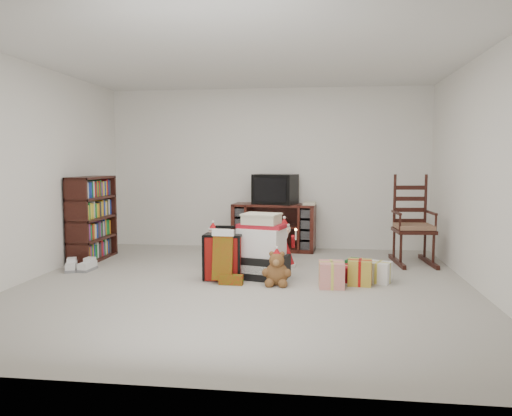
{
  "coord_description": "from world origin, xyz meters",
  "views": [
    {
      "loc": [
        0.82,
        -5.33,
        1.38
      ],
      "look_at": [
        0.06,
        0.6,
        0.81
      ],
      "focal_mm": 35.0,
      "sensor_mm": 36.0,
      "label": 1
    }
  ],
  "objects_px": {
    "gift_pile": "(261,250)",
    "red_suitcase": "(223,257)",
    "rocking_chair": "(413,232)",
    "sneaker_pair": "(79,266)",
    "crt_television": "(275,189)",
    "bookshelf": "(92,220)",
    "mrs_claus_figurine": "(213,250)",
    "gift_cluster": "(355,272)",
    "santa_figurine": "(284,248)",
    "teddy_bear": "(277,270)",
    "tv_stand": "(274,227)"
  },
  "relations": [
    {
      "from": "rocking_chair",
      "to": "sneaker_pair",
      "type": "height_order",
      "value": "rocking_chair"
    },
    {
      "from": "bookshelf",
      "to": "mrs_claus_figurine",
      "type": "height_order",
      "value": "bookshelf"
    },
    {
      "from": "gift_cluster",
      "to": "teddy_bear",
      "type": "bearing_deg",
      "value": -164.81
    },
    {
      "from": "teddy_bear",
      "to": "mrs_claus_figurine",
      "type": "xyz_separation_m",
      "value": [
        -0.89,
        0.79,
        0.06
      ]
    },
    {
      "from": "rocking_chair",
      "to": "gift_pile",
      "type": "bearing_deg",
      "value": -154.69
    },
    {
      "from": "rocking_chair",
      "to": "gift_cluster",
      "type": "relative_size",
      "value": 1.5
    },
    {
      "from": "rocking_chair",
      "to": "sneaker_pair",
      "type": "relative_size",
      "value": 3.2
    },
    {
      "from": "tv_stand",
      "to": "red_suitcase",
      "type": "xyz_separation_m",
      "value": [
        -0.4,
        -2.01,
        -0.09
      ]
    },
    {
      "from": "red_suitcase",
      "to": "rocking_chair",
      "type": "bearing_deg",
      "value": 30.3
    },
    {
      "from": "teddy_bear",
      "to": "mrs_claus_figurine",
      "type": "height_order",
      "value": "mrs_claus_figurine"
    },
    {
      "from": "tv_stand",
      "to": "rocking_chair",
      "type": "distance_m",
      "value": 2.07
    },
    {
      "from": "gift_pile",
      "to": "red_suitcase",
      "type": "bearing_deg",
      "value": -143.9
    },
    {
      "from": "teddy_bear",
      "to": "mrs_claus_figurine",
      "type": "distance_m",
      "value": 1.19
    },
    {
      "from": "bookshelf",
      "to": "red_suitcase",
      "type": "relative_size",
      "value": 1.84
    },
    {
      "from": "bookshelf",
      "to": "santa_figurine",
      "type": "distance_m",
      "value": 2.7
    },
    {
      "from": "bookshelf",
      "to": "crt_television",
      "type": "height_order",
      "value": "crt_television"
    },
    {
      "from": "mrs_claus_figurine",
      "to": "sneaker_pair",
      "type": "distance_m",
      "value": 1.69
    },
    {
      "from": "teddy_bear",
      "to": "santa_figurine",
      "type": "xyz_separation_m",
      "value": [
        0.01,
        0.99,
        0.08
      ]
    },
    {
      "from": "mrs_claus_figurine",
      "to": "bookshelf",
      "type": "bearing_deg",
      "value": 169.67
    },
    {
      "from": "tv_stand",
      "to": "mrs_claus_figurine",
      "type": "distance_m",
      "value": 1.53
    },
    {
      "from": "tv_stand",
      "to": "teddy_bear",
      "type": "distance_m",
      "value": 2.18
    },
    {
      "from": "bookshelf",
      "to": "mrs_claus_figurine",
      "type": "distance_m",
      "value": 1.84
    },
    {
      "from": "rocking_chair",
      "to": "red_suitcase",
      "type": "bearing_deg",
      "value": -156.13
    },
    {
      "from": "red_suitcase",
      "to": "crt_television",
      "type": "distance_m",
      "value": 2.17
    },
    {
      "from": "bookshelf",
      "to": "gift_cluster",
      "type": "bearing_deg",
      "value": -13.94
    },
    {
      "from": "sneaker_pair",
      "to": "gift_cluster",
      "type": "relative_size",
      "value": 0.47
    },
    {
      "from": "santa_figurine",
      "to": "crt_television",
      "type": "xyz_separation_m",
      "value": [
        -0.23,
        1.19,
        0.7
      ]
    },
    {
      "from": "tv_stand",
      "to": "santa_figurine",
      "type": "xyz_separation_m",
      "value": [
        0.24,
        -1.18,
        -0.11
      ]
    },
    {
      "from": "rocking_chair",
      "to": "teddy_bear",
      "type": "height_order",
      "value": "rocking_chair"
    },
    {
      "from": "gift_pile",
      "to": "gift_cluster",
      "type": "distance_m",
      "value": 1.1
    },
    {
      "from": "bookshelf",
      "to": "crt_television",
      "type": "distance_m",
      "value": 2.7
    },
    {
      "from": "rocking_chair",
      "to": "santa_figurine",
      "type": "xyz_separation_m",
      "value": [
        -1.7,
        -0.46,
        -0.18
      ]
    },
    {
      "from": "red_suitcase",
      "to": "teddy_bear",
      "type": "height_order",
      "value": "red_suitcase"
    },
    {
      "from": "rocking_chair",
      "to": "mrs_claus_figurine",
      "type": "bearing_deg",
      "value": -170.83
    },
    {
      "from": "rocking_chair",
      "to": "crt_television",
      "type": "height_order",
      "value": "rocking_chair"
    },
    {
      "from": "rocking_chair",
      "to": "crt_television",
      "type": "xyz_separation_m",
      "value": [
        -1.92,
        0.73,
        0.52
      ]
    },
    {
      "from": "gift_pile",
      "to": "tv_stand",
      "type": "bearing_deg",
      "value": 104.92
    },
    {
      "from": "crt_television",
      "to": "gift_pile",
      "type": "bearing_deg",
      "value": -73.86
    },
    {
      "from": "tv_stand",
      "to": "crt_television",
      "type": "bearing_deg",
      "value": 31.55
    },
    {
      "from": "bookshelf",
      "to": "sneaker_pair",
      "type": "distance_m",
      "value": 0.88
    },
    {
      "from": "santa_figurine",
      "to": "bookshelf",
      "type": "bearing_deg",
      "value": 177.22
    },
    {
      "from": "rocking_chair",
      "to": "mrs_claus_figurine",
      "type": "xyz_separation_m",
      "value": [
        -2.6,
        -0.65,
        -0.19
      ]
    },
    {
      "from": "gift_pile",
      "to": "mrs_claus_figurine",
      "type": "relative_size",
      "value": 1.25
    },
    {
      "from": "sneaker_pair",
      "to": "teddy_bear",
      "type": "bearing_deg",
      "value": -20.95
    },
    {
      "from": "red_suitcase",
      "to": "gift_cluster",
      "type": "bearing_deg",
      "value": 4.6
    },
    {
      "from": "tv_stand",
      "to": "teddy_bear",
      "type": "height_order",
      "value": "tv_stand"
    },
    {
      "from": "teddy_bear",
      "to": "crt_television",
      "type": "bearing_deg",
      "value": 95.62
    },
    {
      "from": "bookshelf",
      "to": "mrs_claus_figurine",
      "type": "bearing_deg",
      "value": -10.33
    },
    {
      "from": "gift_pile",
      "to": "santa_figurine",
      "type": "bearing_deg",
      "value": 85.74
    },
    {
      "from": "rocking_chair",
      "to": "teddy_bear",
      "type": "bearing_deg",
      "value": -144.77
    }
  ]
}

